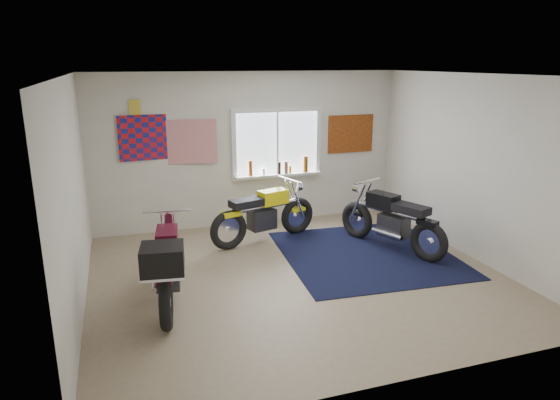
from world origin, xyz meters
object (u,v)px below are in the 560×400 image
object	(u,v)px
maroon_tourer	(167,265)
black_chrome_bike	(392,222)
yellow_triumph	(264,215)
navy_rug	(367,254)

from	to	relation	value
maroon_tourer	black_chrome_bike	bearing A→B (deg)	-67.90
yellow_triumph	maroon_tourer	distance (m)	2.52
navy_rug	black_chrome_bike	size ratio (longest dim) A/B	1.37
yellow_triumph	maroon_tourer	xyz separation A→B (m)	(-1.73, -1.83, 0.10)
navy_rug	maroon_tourer	size ratio (longest dim) A/B	1.29
navy_rug	black_chrome_bike	world-z (taller)	black_chrome_bike
yellow_triumph	maroon_tourer	size ratio (longest dim) A/B	0.95
navy_rug	yellow_triumph	distance (m)	1.76
maroon_tourer	navy_rug	bearing A→B (deg)	-67.66
navy_rug	black_chrome_bike	xyz separation A→B (m)	(0.46, 0.10, 0.44)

